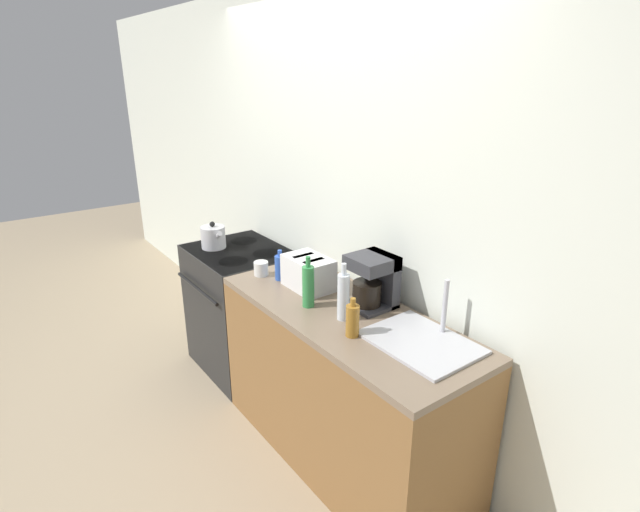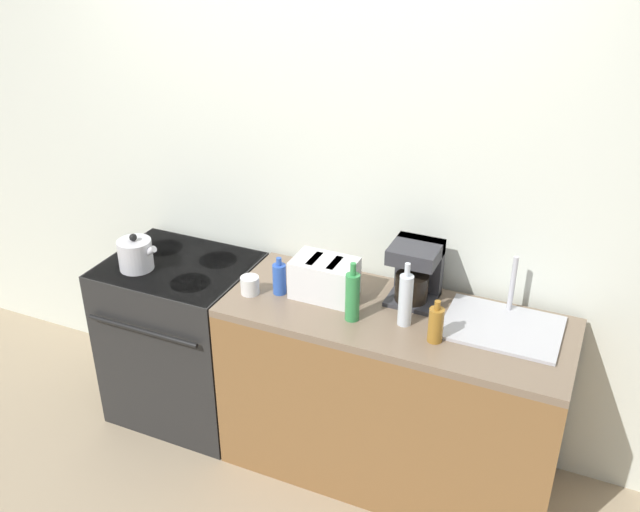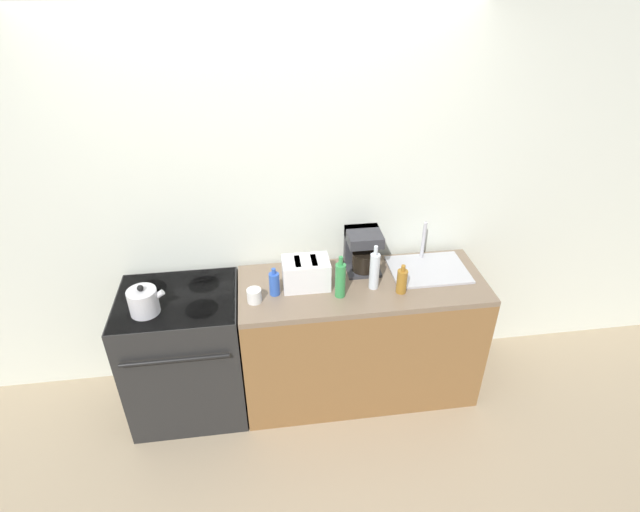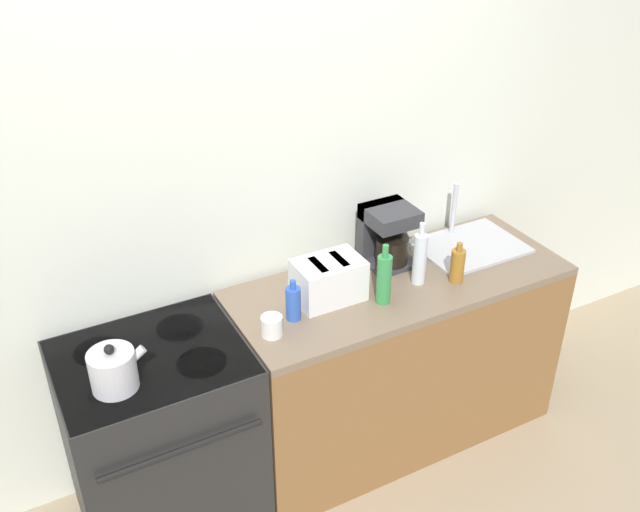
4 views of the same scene
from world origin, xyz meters
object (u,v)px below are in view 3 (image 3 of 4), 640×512
Objects in this scene: toaster at (306,273)px; bottle_blue at (274,283)px; bottle_clear at (374,271)px; kettle at (144,301)px; bottle_amber at (402,281)px; stove at (186,353)px; bottle_green at (340,280)px; coffee_maker at (363,249)px; cup_white at (254,296)px.

toaster is 1.56× the size of bottle_blue.
bottle_clear reaches higher than toaster.
bottle_amber is (1.53, -0.01, 0.00)m from kettle.
bottle_green is at bearing -6.16° from stove.
stove is 0.97m from toaster.
bottle_amber is (1.37, -0.12, 0.52)m from stove.
bottle_green reaches higher than kettle.
kettle is 0.74× the size of toaster.
bottle_green is 0.94× the size of bottle_clear.
bottle_clear is at bearing -83.32° from coffee_maker.
coffee_maker is at bearing 20.96° from toaster.
cup_white is at bearing 1.61° from kettle.
bottle_clear is 3.41× the size of cup_white.
coffee_maker is at bearing 12.13° from kettle.
cup_white is at bearing -176.54° from bottle_clear.
coffee_maker is at bearing 55.43° from bottle_green.
bottle_blue is (-0.20, -0.06, -0.02)m from toaster.
cup_white is (-0.90, 0.03, -0.04)m from bottle_amber.
kettle reaches higher than stove.
toaster is 0.97× the size of bottle_clear.
bottle_clear is (0.41, -0.08, 0.03)m from toaster.
kettle is at bearing -171.64° from toaster.
bottle_clear is at bearing -1.33° from bottle_blue.
cup_white is (-0.74, -0.04, -0.08)m from bottle_clear.
bottle_clear reaches higher than bottle_blue.
coffee_maker is (1.35, 0.29, 0.07)m from kettle.
toaster is 0.21m from bottle_blue.
stove is 1.48m from bottle_amber.
bottle_blue is 2.11× the size of cup_white.
kettle is at bearing -167.87° from coffee_maker.
kettle reaches higher than toaster.
coffee_maker is (0.39, 0.15, 0.05)m from toaster.
toaster is 1.49× the size of bottle_amber.
coffee_maker is at bearing 8.43° from stove.
bottle_green is at bearing -1.35° from cup_white.
bottle_clear reaches higher than coffee_maker.
kettle is 0.76× the size of bottle_green.
bottle_amber is 0.90m from cup_white.
kettle is 2.43× the size of cup_white.
toaster is 0.42m from bottle_clear.
bottle_blue is at bearing -3.44° from stove.
bottle_green is 0.38m from bottle_amber.
bottle_amber is at bearing -1.66° from cup_white.
bottle_blue reaches higher than cup_white.
bottle_green is 0.40m from bottle_blue.
bottle_amber is (0.18, -0.30, -0.07)m from coffee_maker.
coffee_maker is 3.23× the size of cup_white.
bottle_amber is at bearing -2.08° from bottle_green.
bottle_blue is 0.95× the size of bottle_amber.
bottle_amber reaches higher than kettle.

